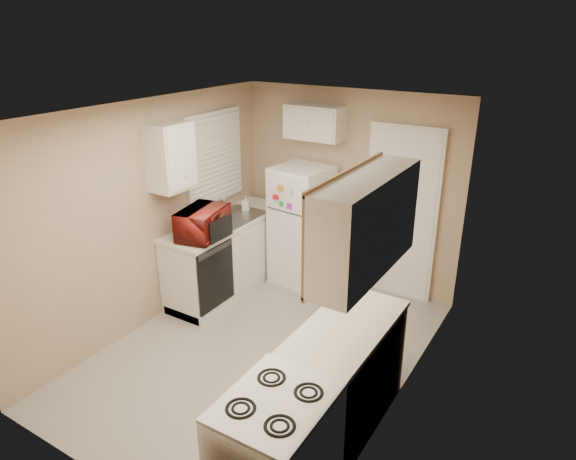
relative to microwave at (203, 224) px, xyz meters
The scene contains 19 objects.
floor 1.50m from the microwave, 19.99° to the right, with size 3.80×3.80×0.00m, color #B6B2A9.
ceiling 1.72m from the microwave, 19.99° to the right, with size 3.80×3.80×0.00m, color white.
wall_left 0.56m from the microwave, 137.51° to the right, with size 3.80×3.80×0.00m, color tan.
wall_right 2.43m from the microwave, ahead, with size 3.80×3.80×0.00m, color tan.
wall_back 1.84m from the microwave, 56.87° to the left, with size 2.80×2.80×0.00m, color tan.
wall_front 2.48m from the microwave, 66.13° to the right, with size 2.80×2.80×0.00m, color tan.
left_counter 0.81m from the microwave, 100.36° to the left, with size 0.60×1.80×0.90m, color silver.
dishwasher 0.60m from the microwave, 18.56° to the right, with size 0.03×0.58×0.72m, color black.
sink 0.72m from the microwave, 98.13° to the left, with size 0.54×0.74×0.16m, color gray.
microwave is the anchor object (origin of this frame).
soap_bottle 0.95m from the microwave, 96.61° to the left, with size 0.09×0.09×0.19m, color beige.
window_blinds 0.95m from the microwave, 117.57° to the left, with size 0.10×0.98×1.08m, color silver.
upper_cabinet_left 0.80m from the microwave, 149.77° to the right, with size 0.30×0.45×0.70m, color silver.
refrigerator 1.31m from the microwave, 63.17° to the left, with size 0.62×0.60×1.51m, color white.
cabinet_over_fridge 1.78m from the microwave, 66.51° to the left, with size 0.70×0.30×0.40m, color silver.
interior_door 2.27m from the microwave, 41.30° to the left, with size 0.86×0.06×2.08m, color white.
right_counter 2.48m from the microwave, 28.98° to the right, with size 0.60×2.00×0.90m, color silver.
stove 2.84m from the microwave, 40.68° to the right, with size 0.62×0.77×0.93m, color white.
upper_cabinet_right 2.53m from the microwave, 21.00° to the right, with size 0.30×1.20×0.70m, color silver.
Camera 1 is at (2.50, -3.57, 3.09)m, focal length 32.00 mm.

